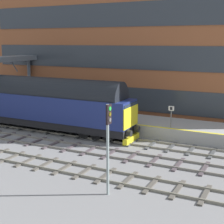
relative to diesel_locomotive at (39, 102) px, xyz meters
The scene contains 10 objects.
ground_plane 4.50m from the diesel_locomotive, 90.02° to the right, with size 140.00×140.00×0.00m, color slate.
track_main 4.47m from the diesel_locomotive, 90.02° to the right, with size 2.50×60.00×0.15m.
track_adjacent_west 5.52m from the diesel_locomotive, 130.80° to the right, with size 2.50×60.00×0.15m.
track_adjacent_far_west 8.24m from the diesel_locomotive, 151.51° to the right, with size 2.50×60.00×0.15m.
station_platform 5.57m from the diesel_locomotive, 46.25° to the right, with size 4.00×44.00×1.01m.
station_building 11.86m from the diesel_locomotive, 27.49° to the right, with size 5.23×33.21×15.90m.
diesel_locomotive is the anchor object (origin of this frame).
signal_post_mid 14.55m from the diesel_locomotive, 128.20° to the right, with size 0.44×0.22×4.70m.
platform_number_sign 11.53m from the diesel_locomotive, 80.00° to the right, with size 0.10×0.44×1.73m.
waiting_passenger 7.38m from the diesel_locomotive, 66.09° to the right, with size 0.42×0.49×1.64m.
Camera 1 is at (-23.49, -15.11, 7.73)m, focal length 54.87 mm.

